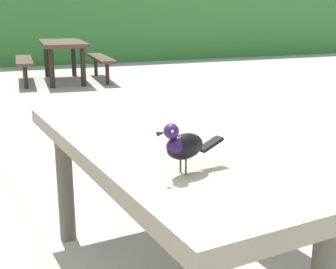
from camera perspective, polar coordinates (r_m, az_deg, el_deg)
picnic_table_foreground at (r=2.05m, az=-0.47°, el=-5.53°), size 1.83×1.86×0.74m
bird_grackle at (r=1.55m, az=1.83°, el=-1.30°), size 0.28×0.12×0.18m
picnic_table_mid_left at (r=8.84m, az=-12.92°, el=10.02°), size 1.82×1.86×0.74m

